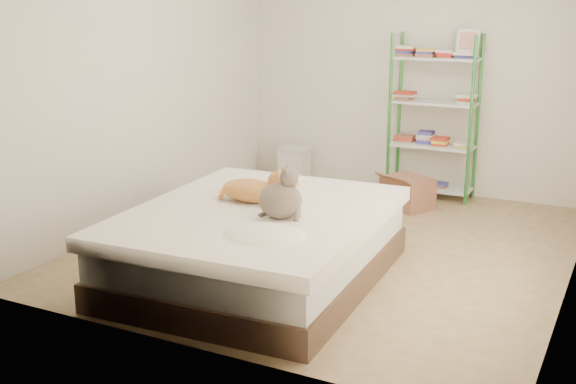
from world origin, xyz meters
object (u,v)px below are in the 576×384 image
Objects in this scene: bed at (258,244)px; orange_cat at (251,188)px; grey_cat at (280,193)px; shelf_unit at (434,113)px; white_bin at (294,164)px; cardboard_box at (407,192)px.

orange_cat is (-0.14, 0.15, 0.39)m from bed.
grey_cat is (0.39, -0.27, 0.08)m from orange_cat.
bed is 4.03× the size of orange_cat.
shelf_unit is at bearing 77.26° from bed.
grey_cat is at bearing -27.77° from bed.
bed is 3.02m from white_bin.
white_bin is (-1.34, 2.93, -0.54)m from grey_cat.
orange_cat is 2.86m from white_bin.
cardboard_box is (0.42, 2.32, -0.12)m from bed.
shelf_unit reaches higher than cardboard_box.
shelf_unit is at bearing -22.41° from grey_cat.
grey_cat is 3.27m from white_bin.
orange_cat is 2.78m from shelf_unit.
grey_cat is 0.64× the size of cardboard_box.
orange_cat is at bearing -70.52° from white_bin.
orange_cat is at bearing 38.27° from grey_cat.
shelf_unit is 0.90m from cardboard_box.
shelf_unit is (0.65, 2.69, 0.23)m from orange_cat.
orange_cat reaches higher than bed.
shelf_unit reaches higher than bed.
cardboard_box is at bearing 77.06° from bed.
bed is at bearing -72.66° from cardboard_box.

